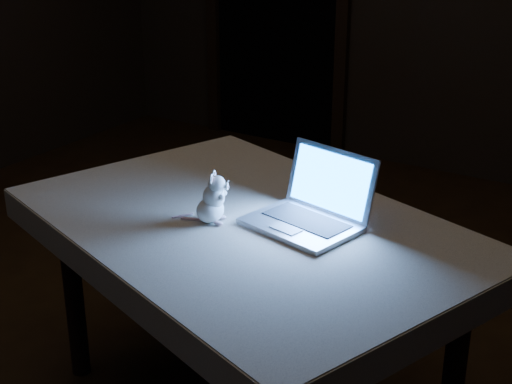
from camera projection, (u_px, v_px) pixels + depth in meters
The scene contains 5 objects.
floor at pixel (184, 374), 2.63m from camera, with size 5.00×5.00×0.00m, color black.
table at pixel (246, 323), 2.30m from camera, with size 1.28×0.82×0.69m, color black, non-canonical shape.
tablecloth at pixel (235, 230), 2.22m from camera, with size 1.37×0.92×0.09m, color beige, non-canonical shape.
laptop at pixel (301, 194), 2.08m from camera, with size 0.31×0.27×0.21m, color #A6A6AB, non-canonical shape.
plush_mouse at pixel (210, 197), 2.13m from camera, with size 0.11×0.11×0.15m, color white, non-canonical shape.
Camera 1 is at (1.38, -1.73, 1.58)m, focal length 52.00 mm.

